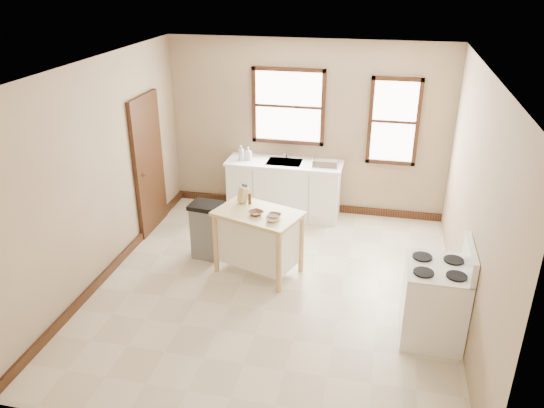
{
  "coord_description": "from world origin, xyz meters",
  "views": [
    {
      "loc": [
        1.22,
        -5.64,
        3.82
      ],
      "look_at": [
        -0.11,
        0.4,
        1.0
      ],
      "focal_mm": 35.0,
      "sensor_mm": 36.0,
      "label": 1
    }
  ],
  "objects_px": {
    "kitchen_island": "(258,242)",
    "bowl_a": "(256,213)",
    "bowl_c": "(272,219)",
    "gas_stove": "(435,292)",
    "soap_bottle_b": "(248,153)",
    "pepper_grinder": "(250,199)",
    "bowl_b": "(274,216)",
    "soap_bottle_a": "(241,153)",
    "trash_bin": "(207,230)",
    "dish_rack": "(326,163)",
    "knife_block": "(243,195)"
  },
  "relations": [
    {
      "from": "soap_bottle_b",
      "to": "bowl_b",
      "type": "height_order",
      "value": "soap_bottle_b"
    },
    {
      "from": "pepper_grinder",
      "to": "bowl_a",
      "type": "relative_size",
      "value": 0.82
    },
    {
      "from": "bowl_a",
      "to": "gas_stove",
      "type": "distance_m",
      "value": 2.38
    },
    {
      "from": "bowl_b",
      "to": "gas_stove",
      "type": "bearing_deg",
      "value": -22.5
    },
    {
      "from": "kitchen_island",
      "to": "gas_stove",
      "type": "xyz_separation_m",
      "value": [
        2.19,
        -0.92,
        0.14
      ]
    },
    {
      "from": "kitchen_island",
      "to": "bowl_b",
      "type": "height_order",
      "value": "bowl_b"
    },
    {
      "from": "kitchen_island",
      "to": "pepper_grinder",
      "type": "relative_size",
      "value": 7.19
    },
    {
      "from": "kitchen_island",
      "to": "trash_bin",
      "type": "relative_size",
      "value": 1.32
    },
    {
      "from": "kitchen_island",
      "to": "trash_bin",
      "type": "height_order",
      "value": "kitchen_island"
    },
    {
      "from": "soap_bottle_b",
      "to": "dish_rack",
      "type": "relative_size",
      "value": 0.52
    },
    {
      "from": "knife_block",
      "to": "bowl_b",
      "type": "distance_m",
      "value": 0.63
    },
    {
      "from": "trash_bin",
      "to": "soap_bottle_b",
      "type": "bearing_deg",
      "value": 89.0
    },
    {
      "from": "bowl_b",
      "to": "trash_bin",
      "type": "bearing_deg",
      "value": 161.37
    },
    {
      "from": "dish_rack",
      "to": "gas_stove",
      "type": "bearing_deg",
      "value": -37.89
    },
    {
      "from": "soap_bottle_b",
      "to": "bowl_a",
      "type": "relative_size",
      "value": 1.14
    },
    {
      "from": "trash_bin",
      "to": "bowl_c",
      "type": "bearing_deg",
      "value": -17.17
    },
    {
      "from": "soap_bottle_a",
      "to": "bowl_b",
      "type": "xyz_separation_m",
      "value": [
        0.94,
        -1.88,
        -0.14
      ]
    },
    {
      "from": "soap_bottle_b",
      "to": "pepper_grinder",
      "type": "bearing_deg",
      "value": -73.54
    },
    {
      "from": "bowl_b",
      "to": "trash_bin",
      "type": "distance_m",
      "value": 1.2
    },
    {
      "from": "soap_bottle_b",
      "to": "knife_block",
      "type": "xyz_separation_m",
      "value": [
        0.34,
        -1.56,
        -0.04
      ]
    },
    {
      "from": "soap_bottle_a",
      "to": "gas_stove",
      "type": "distance_m",
      "value": 3.98
    },
    {
      "from": "dish_rack",
      "to": "bowl_c",
      "type": "height_order",
      "value": "dish_rack"
    },
    {
      "from": "dish_rack",
      "to": "kitchen_island",
      "type": "bearing_deg",
      "value": -87.58
    },
    {
      "from": "pepper_grinder",
      "to": "bowl_a",
      "type": "height_order",
      "value": "pepper_grinder"
    },
    {
      "from": "dish_rack",
      "to": "kitchen_island",
      "type": "relative_size",
      "value": 0.38
    },
    {
      "from": "knife_block",
      "to": "trash_bin",
      "type": "relative_size",
      "value": 0.24
    },
    {
      "from": "pepper_grinder",
      "to": "soap_bottle_b",
      "type": "bearing_deg",
      "value": 105.27
    },
    {
      "from": "trash_bin",
      "to": "bowl_b",
      "type": "bearing_deg",
      "value": -12.57
    },
    {
      "from": "trash_bin",
      "to": "knife_block",
      "type": "bearing_deg",
      "value": 8.14
    },
    {
      "from": "dish_rack",
      "to": "gas_stove",
      "type": "relative_size",
      "value": 0.35
    },
    {
      "from": "kitchen_island",
      "to": "knife_block",
      "type": "relative_size",
      "value": 5.39
    },
    {
      "from": "soap_bottle_a",
      "to": "dish_rack",
      "type": "bearing_deg",
      "value": -0.43
    },
    {
      "from": "bowl_a",
      "to": "bowl_c",
      "type": "bearing_deg",
      "value": -27.29
    },
    {
      "from": "trash_bin",
      "to": "kitchen_island",
      "type": "bearing_deg",
      "value": -10.88
    },
    {
      "from": "kitchen_island",
      "to": "bowl_c",
      "type": "height_order",
      "value": "bowl_c"
    },
    {
      "from": "soap_bottle_a",
      "to": "bowl_c",
      "type": "xyz_separation_m",
      "value": [
        0.94,
        -1.97,
        -0.13
      ]
    },
    {
      "from": "soap_bottle_a",
      "to": "bowl_b",
      "type": "distance_m",
      "value": 2.1
    },
    {
      "from": "bowl_a",
      "to": "bowl_c",
      "type": "relative_size",
      "value": 1.06
    },
    {
      "from": "kitchen_island",
      "to": "soap_bottle_a",
      "type": "bearing_deg",
      "value": 130.6
    },
    {
      "from": "bowl_c",
      "to": "soap_bottle_b",
      "type": "bearing_deg",
      "value": 112.48
    },
    {
      "from": "bowl_b",
      "to": "bowl_c",
      "type": "bearing_deg",
      "value": -93.01
    },
    {
      "from": "pepper_grinder",
      "to": "bowl_a",
      "type": "distance_m",
      "value": 0.35
    },
    {
      "from": "dish_rack",
      "to": "trash_bin",
      "type": "relative_size",
      "value": 0.5
    },
    {
      "from": "soap_bottle_a",
      "to": "pepper_grinder",
      "type": "distance_m",
      "value": 1.63
    },
    {
      "from": "soap_bottle_b",
      "to": "dish_rack",
      "type": "bearing_deg",
      "value": -0.43
    },
    {
      "from": "kitchen_island",
      "to": "bowl_c",
      "type": "xyz_separation_m",
      "value": [
        0.23,
        -0.2,
        0.47
      ]
    },
    {
      "from": "bowl_b",
      "to": "trash_bin",
      "type": "height_order",
      "value": "bowl_b"
    },
    {
      "from": "knife_block",
      "to": "bowl_a",
      "type": "bearing_deg",
      "value": -18.06
    },
    {
      "from": "kitchen_island",
      "to": "bowl_a",
      "type": "height_order",
      "value": "bowl_a"
    },
    {
      "from": "soap_bottle_a",
      "to": "pepper_grinder",
      "type": "height_order",
      "value": "soap_bottle_a"
    }
  ]
}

